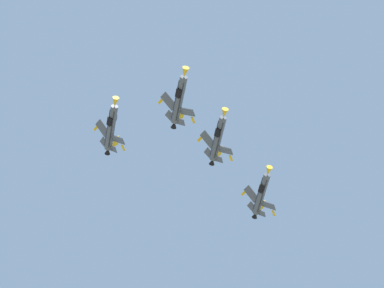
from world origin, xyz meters
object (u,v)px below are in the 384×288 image
object	(u,v)px
fighter_jet_left_outer	(262,193)
fighter_jet_lead	(179,99)
fighter_jet_right_wing	(111,127)
fighter_jet_left_wing	(218,138)

from	to	relation	value
fighter_jet_left_outer	fighter_jet_lead	bearing A→B (deg)	43.86
fighter_jet_lead	fighter_jet_right_wing	distance (m)	18.68
fighter_jet_right_wing	fighter_jet_left_outer	xyz separation A→B (m)	(30.16, 26.28, -1.88)
fighter_jet_lead	fighter_jet_left_outer	xyz separation A→B (m)	(12.47, 31.53, 0.96)
fighter_jet_lead	fighter_jet_right_wing	size ratio (longest dim) A/B	1.00
fighter_jet_lead	fighter_jet_left_outer	size ratio (longest dim) A/B	1.00
fighter_jet_right_wing	fighter_jet_left_outer	bearing A→B (deg)	-163.51
fighter_jet_right_wing	fighter_jet_left_outer	size ratio (longest dim) A/B	1.00
fighter_jet_left_wing	fighter_jet_left_outer	xyz separation A→B (m)	(6.77, 17.55, -1.48)
fighter_jet_lead	fighter_jet_left_wing	xyz separation A→B (m)	(5.70, 13.98, 2.44)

